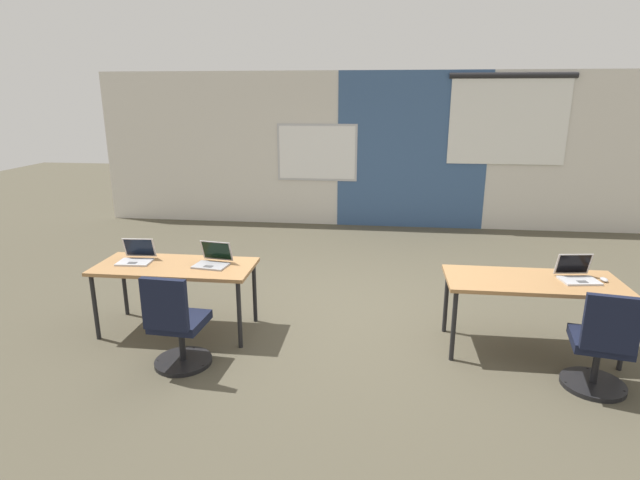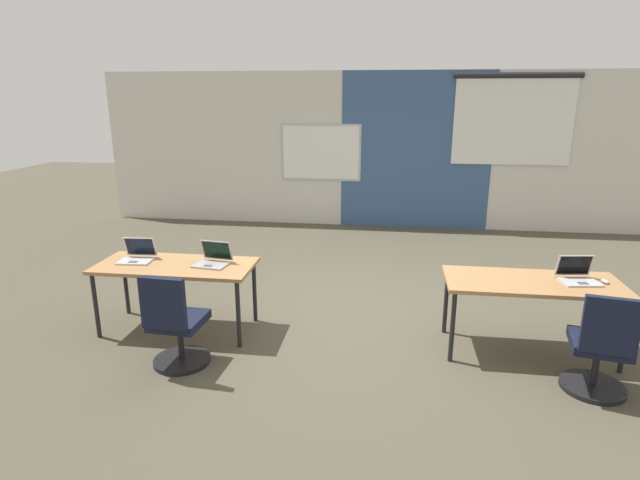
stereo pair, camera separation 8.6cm
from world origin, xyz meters
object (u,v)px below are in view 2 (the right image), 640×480
at_px(laptop_near_right_end, 578,276).
at_px(laptop_near_left_inner, 213,260).
at_px(desk_near_right, 533,287).
at_px(desk_near_left, 176,270).
at_px(mouse_near_right_end, 605,281).
at_px(laptop_near_left_end, 137,256).
at_px(chair_near_left_inner, 176,328).
at_px(chair_near_right_end, 600,352).

relative_size(laptop_near_right_end, laptop_near_left_inner, 1.00).
xyz_separation_m(desk_near_right, laptop_near_right_end, (0.40, 0.05, 0.11)).
relative_size(desk_near_left, mouse_near_right_end, 15.09).
bearing_deg(laptop_near_left_end, chair_near_left_inner, -50.96).
distance_m(desk_near_left, laptop_near_right_end, 3.90).
distance_m(laptop_near_left_end, laptop_near_left_inner, 0.82).
xyz_separation_m(laptop_near_left_end, mouse_near_right_end, (4.58, -0.03, -0.03)).
height_order(desk_near_left, laptop_near_right_end, laptop_near_right_end).
bearing_deg(desk_near_left, chair_near_right_end, -9.98).
relative_size(chair_near_right_end, chair_near_left_inner, 1.00).
bearing_deg(desk_near_right, chair_near_right_end, -60.63).
bearing_deg(desk_near_left, laptop_near_left_inner, 6.85).
distance_m(desk_near_left, mouse_near_right_end, 4.14).
xyz_separation_m(laptop_near_right_end, laptop_near_left_inner, (-3.52, 0.00, -0.00)).
bearing_deg(mouse_near_right_end, chair_near_right_end, -109.43).
relative_size(desk_near_left, laptop_near_right_end, 4.34).
distance_m(laptop_near_left_end, chair_near_left_inner, 1.15).
bearing_deg(chair_near_right_end, mouse_near_right_end, -98.95).
bearing_deg(chair_near_left_inner, laptop_near_right_end, -164.10).
xyz_separation_m(laptop_near_right_end, chair_near_left_inner, (-3.61, -0.78, -0.39)).
bearing_deg(chair_near_right_end, chair_near_left_inner, 11.36).
height_order(desk_near_left, chair_near_right_end, chair_near_right_end).
height_order(mouse_near_right_end, chair_near_left_inner, chair_near_left_inner).
height_order(chair_near_right_end, chair_near_left_inner, same).
xyz_separation_m(laptop_near_left_end, chair_near_right_end, (4.32, -0.74, -0.39)).
height_order(laptop_near_left_end, chair_near_right_end, laptop_near_left_end).
distance_m(desk_near_left, laptop_near_left_end, 0.46).
bearing_deg(mouse_near_right_end, desk_near_left, -179.56).
bearing_deg(laptop_near_left_end, desk_near_right, -4.40).
bearing_deg(chair_near_right_end, desk_near_right, -50.15).
bearing_deg(chair_near_left_inner, laptop_near_left_inner, -92.94).
xyz_separation_m(laptop_near_left_end, chair_near_left_inner, (0.73, -0.80, -0.39)).
xyz_separation_m(laptop_near_left_inner, chair_near_left_inner, (-0.09, -0.79, -0.39)).
relative_size(desk_near_left, chair_near_right_end, 1.74).
bearing_deg(laptop_near_left_inner, laptop_near_right_end, 8.00).
bearing_deg(laptop_near_left_inner, desk_near_left, -165.14).
bearing_deg(laptop_near_left_inner, laptop_near_left_end, -172.86).
distance_m(laptop_near_right_end, chair_near_right_end, 0.83).
relative_size(mouse_near_right_end, chair_near_left_inner, 0.12).
distance_m(desk_near_left, desk_near_right, 3.50).
height_order(desk_near_left, desk_near_right, same).
xyz_separation_m(desk_near_left, mouse_near_right_end, (4.14, 0.03, 0.08)).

